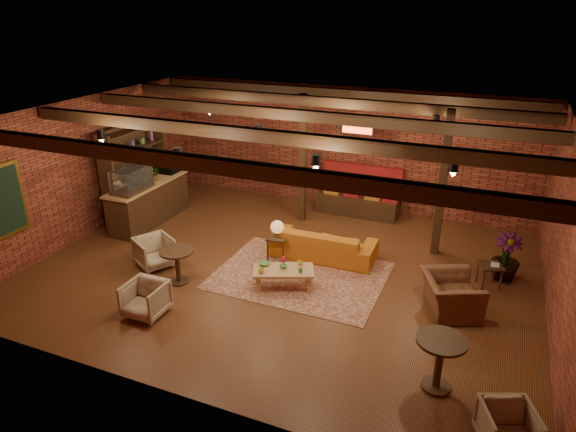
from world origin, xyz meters
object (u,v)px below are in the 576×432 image
at_px(armchair_a, 154,251).
at_px(armchair_b, 145,298).
at_px(armchair_right, 451,289).
at_px(sofa, 324,244).
at_px(coffee_table, 283,271).
at_px(round_table_right, 440,356).
at_px(side_table_book, 490,266).
at_px(side_table_lamp, 277,230).
at_px(round_table_left, 177,261).
at_px(armchair_far, 508,426).
at_px(plant_tall, 514,212).

distance_m(armchair_a, armchair_b, 1.84).
bearing_deg(armchair_right, sofa, 44.59).
height_order(armchair_b, armchair_right, armchair_right).
height_order(coffee_table, round_table_right, round_table_right).
distance_m(armchair_right, side_table_book, 1.36).
bearing_deg(sofa, armchair_a, 28.21).
height_order(side_table_lamp, round_table_left, side_table_lamp).
distance_m(armchair_b, armchair_far, 6.03).
bearing_deg(side_table_lamp, round_table_right, -36.76).
relative_size(sofa, armchair_b, 3.25).
bearing_deg(armchair_a, plant_tall, -41.50).
bearing_deg(armchair_a, side_table_lamp, -29.51).
bearing_deg(side_table_book, plant_tall, 58.14).
xyz_separation_m(armchair_a, armchair_right, (5.93, 0.63, 0.10)).
height_order(armchair_a, side_table_book, armchair_a).
relative_size(armchair_right, armchair_far, 1.62).
height_order(armchair_b, side_table_book, armchair_b).
distance_m(armchair_b, round_table_right, 5.04).
bearing_deg(round_table_left, side_table_lamp, 50.32).
xyz_separation_m(coffee_table, armchair_b, (-1.87, -1.81, -0.01)).
relative_size(coffee_table, armchair_right, 1.23).
height_order(coffee_table, armchair_b, armchair_b).
xyz_separation_m(armchair_right, round_table_right, (0.07, -2.12, 0.10)).
bearing_deg(armchair_right, side_table_book, -49.33).
distance_m(coffee_table, plant_tall, 4.59).
bearing_deg(armchair_b, side_table_book, 31.15).
xyz_separation_m(sofa, coffee_table, (-0.31, -1.52, 0.03)).
bearing_deg(plant_tall, sofa, -171.84).
bearing_deg(round_table_right, armchair_far, -38.50).
height_order(side_table_lamp, armchair_far, side_table_lamp).
relative_size(armchair_a, side_table_book, 1.31).
relative_size(coffee_table, armchair_a, 1.80).
distance_m(round_table_left, plant_tall, 6.60).
distance_m(round_table_left, side_table_book, 6.11).
distance_m(round_table_left, round_table_right, 5.28).
relative_size(armchair_a, armchair_right, 0.69).
bearing_deg(armchair_far, round_table_left, 140.46).
bearing_deg(plant_tall, armchair_right, -117.52).
xyz_separation_m(coffee_table, plant_tall, (3.96, 2.04, 1.10)).
bearing_deg(armchair_b, round_table_right, 0.39).
xyz_separation_m(armchair_right, plant_tall, (0.86, 1.65, 0.99)).
bearing_deg(armchair_far, plant_tall, 69.54).
distance_m(sofa, round_table_left, 3.14).
xyz_separation_m(coffee_table, armchair_far, (4.12, -2.49, -0.03)).
bearing_deg(side_table_book, round_table_right, -98.97).
bearing_deg(sofa, armchair_right, 156.87).
distance_m(round_table_left, armchair_b, 1.21).
xyz_separation_m(coffee_table, armchair_right, (3.10, 0.39, 0.10)).
xyz_separation_m(round_table_left, armchair_a, (-0.83, 0.37, -0.11)).
bearing_deg(side_table_book, armchair_far, -84.11).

